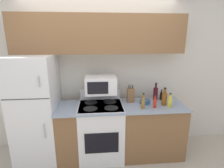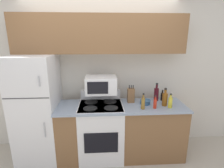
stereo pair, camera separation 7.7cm
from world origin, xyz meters
TOP-DOWN VIEW (x-y plane):
  - ground_plane at (0.00, 0.00)m, footprint 12.00×12.00m
  - wall_back at (0.00, 0.74)m, footprint 8.00×0.05m
  - lower_cabinets at (0.31, 0.29)m, footprint 2.00×0.62m
  - refrigerator at (-1.00, 0.35)m, footprint 0.63×0.73m
  - upper_cabinets at (0.00, 0.55)m, footprint 2.63×0.32m
  - stove at (-0.01, 0.28)m, footprint 0.69×0.61m
  - microwave at (-0.00, 0.39)m, footprint 0.48×0.35m
  - knife_block at (0.48, 0.40)m, footprint 0.11×0.09m
  - bowl at (0.70, 0.31)m, footprint 0.17×0.17m
  - bottle_hot_sauce at (0.80, 0.13)m, footprint 0.05×0.05m
  - bottle_vinegar at (0.61, 0.12)m, footprint 0.06×0.06m
  - bottle_wine_red at (0.91, 0.45)m, footprint 0.08×0.08m
  - bottle_soy_sauce at (1.02, 0.45)m, footprint 0.05×0.05m
  - bottle_cooking_spray at (1.03, 0.14)m, footprint 0.06×0.06m
  - bottle_whiskey at (0.98, 0.23)m, footprint 0.08×0.08m

SIDE VIEW (x-z plane):
  - ground_plane at x=0.00m, z-range 0.00..0.00m
  - lower_cabinets at x=0.31m, z-range 0.00..0.90m
  - stove at x=-0.01m, z-range -0.06..1.01m
  - refrigerator at x=-1.00m, z-range 0.00..1.68m
  - bowl at x=0.70m, z-range 0.90..0.97m
  - bottle_soy_sauce at x=1.02m, z-range 0.88..1.06m
  - bottle_hot_sauce at x=0.80m, z-range 0.88..1.08m
  - bottle_cooking_spray at x=1.03m, z-range 0.88..1.10m
  - bottle_vinegar at x=0.61m, z-range 0.87..1.11m
  - bottle_whiskey at x=0.98m, z-range 0.87..1.15m
  - knife_block at x=0.48m, z-range 0.87..1.16m
  - bottle_wine_red at x=0.91m, z-range 0.87..1.17m
  - microwave at x=0.00m, z-range 1.07..1.34m
  - wall_back at x=0.00m, z-range 0.00..2.55m
  - upper_cabinets at x=0.00m, z-range 1.68..2.26m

